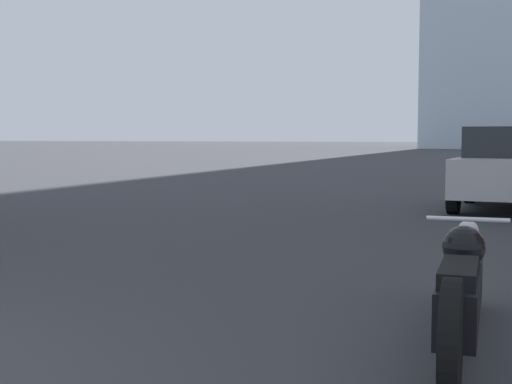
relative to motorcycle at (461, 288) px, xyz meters
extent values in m
cylinder|color=black|center=(-0.07, 1.00, -0.06)|extent=(0.15, 0.66, 0.65)
cylinder|color=black|center=(0.08, -1.06, -0.06)|extent=(0.15, 0.66, 0.65)
cube|color=black|center=(0.00, -0.03, -0.04)|extent=(0.35, 1.59, 0.33)
sphere|color=black|center=(-0.02, 0.28, 0.23)|extent=(0.29, 0.29, 0.29)
cube|color=black|center=(0.03, -0.37, 0.17)|extent=(0.27, 0.73, 0.10)
sphere|color=silver|center=(-0.07, 1.03, 0.25)|extent=(0.16, 0.16, 0.16)
cylinder|color=silver|center=(-0.06, 0.89, 0.36)|extent=(0.62, 0.08, 0.04)
cube|color=#BCBCC1|center=(-0.31, 9.48, 0.26)|extent=(1.69, 3.85, 0.69)
cube|color=#23282D|center=(-0.31, 9.48, 0.89)|extent=(1.42, 1.85, 0.57)
cylinder|color=black|center=(-1.08, 10.68, -0.08)|extent=(0.21, 0.61, 0.60)
cylinder|color=black|center=(-1.10, 8.31, -0.08)|extent=(0.21, 0.61, 0.60)
camera|label=1|loc=(0.54, -4.77, 0.99)|focal=50.00mm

